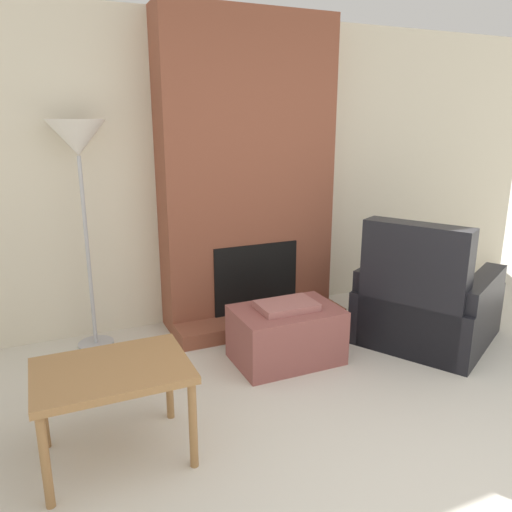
# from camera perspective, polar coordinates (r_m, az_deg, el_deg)

# --- Properties ---
(wall_back) EXTENTS (6.87, 0.06, 2.60)m
(wall_back) POSITION_cam_1_polar(r_m,az_deg,el_deg) (4.51, -2.04, 9.52)
(wall_back) COLOR beige
(wall_back) RESTS_ON ground_plane
(fireplace) EXTENTS (1.51, 0.65, 2.60)m
(fireplace) POSITION_cam_1_polar(r_m,az_deg,el_deg) (4.31, -0.91, 8.57)
(fireplace) COLOR brown
(fireplace) RESTS_ON ground_plane
(ottoman) EXTENTS (0.77, 0.52, 0.46)m
(ottoman) POSITION_cam_1_polar(r_m,az_deg,el_deg) (3.77, 3.46, -8.84)
(ottoman) COLOR #8C4C47
(ottoman) RESTS_ON ground_plane
(armchair) EXTENTS (1.34, 1.31, 1.03)m
(armchair) POSITION_cam_1_polar(r_m,az_deg,el_deg) (4.27, 18.73, -5.43)
(armchair) COLOR black
(armchair) RESTS_ON ground_plane
(side_table) EXTENTS (0.78, 0.57, 0.53)m
(side_table) POSITION_cam_1_polar(r_m,az_deg,el_deg) (2.76, -16.11, -13.34)
(side_table) COLOR #9E7042
(side_table) RESTS_ON ground_plane
(floor_lamp_left) EXTENTS (0.43, 0.43, 1.76)m
(floor_lamp_left) POSITION_cam_1_polar(r_m,az_deg,el_deg) (3.92, -19.68, 11.64)
(floor_lamp_left) COLOR #ADADB2
(floor_lamp_left) RESTS_ON ground_plane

